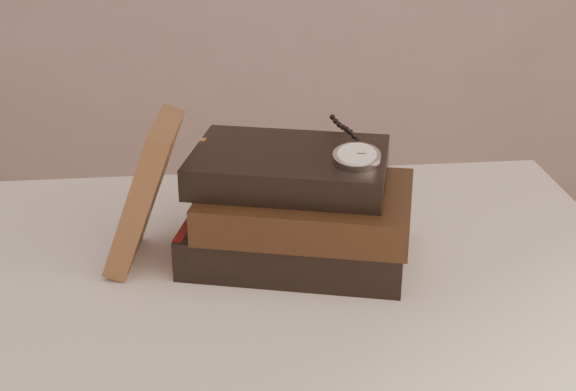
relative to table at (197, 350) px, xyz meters
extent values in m
cube|color=beige|center=(0.00, 0.00, 0.07)|extent=(1.00, 0.60, 0.04)
cube|color=white|center=(0.00, 0.00, 0.01)|extent=(0.88, 0.49, 0.08)
cube|color=black|center=(0.12, 0.05, 0.12)|extent=(0.28, 0.23, 0.05)
cube|color=beige|center=(0.12, 0.04, 0.12)|extent=(0.27, 0.21, 0.04)
cube|color=gold|center=(0.01, 0.10, 0.12)|extent=(0.01, 0.01, 0.05)
cube|color=maroon|center=(0.00, 0.08, 0.12)|extent=(0.05, 0.15, 0.05)
cube|color=black|center=(0.13, 0.03, 0.16)|extent=(0.26, 0.21, 0.04)
cube|color=beige|center=(0.13, 0.03, 0.16)|extent=(0.25, 0.20, 0.03)
cube|color=gold|center=(0.03, 0.09, 0.16)|extent=(0.01, 0.01, 0.04)
cube|color=black|center=(0.11, 0.06, 0.20)|extent=(0.25, 0.20, 0.04)
cube|color=beige|center=(0.11, 0.06, 0.20)|extent=(0.24, 0.19, 0.03)
cube|color=gold|center=(0.02, 0.11, 0.20)|extent=(0.01, 0.01, 0.04)
cube|color=#432B19|center=(-0.05, 0.05, 0.18)|extent=(0.10, 0.12, 0.17)
cylinder|color=silver|center=(0.18, 0.01, 0.22)|extent=(0.06, 0.06, 0.02)
cylinder|color=white|center=(0.18, 0.01, 0.23)|extent=(0.05, 0.05, 0.01)
torus|color=silver|center=(0.18, 0.01, 0.23)|extent=(0.06, 0.06, 0.01)
cylinder|color=silver|center=(0.19, 0.04, 0.22)|extent=(0.01, 0.01, 0.01)
cube|color=black|center=(0.18, 0.02, 0.23)|extent=(0.00, 0.01, 0.00)
cube|color=black|center=(0.18, 0.01, 0.23)|extent=(0.01, 0.00, 0.00)
sphere|color=black|center=(0.19, 0.05, 0.23)|extent=(0.01, 0.01, 0.01)
sphere|color=black|center=(0.18, 0.06, 0.23)|extent=(0.01, 0.01, 0.01)
sphere|color=black|center=(0.18, 0.07, 0.23)|extent=(0.01, 0.01, 0.01)
sphere|color=black|center=(0.18, 0.09, 0.23)|extent=(0.01, 0.01, 0.01)
sphere|color=black|center=(0.18, 0.10, 0.23)|extent=(0.01, 0.01, 0.01)
sphere|color=black|center=(0.18, 0.11, 0.23)|extent=(0.01, 0.01, 0.01)
sphere|color=black|center=(0.17, 0.12, 0.23)|extent=(0.01, 0.01, 0.01)
sphere|color=black|center=(0.17, 0.13, 0.23)|extent=(0.01, 0.01, 0.01)
torus|color=silver|center=(0.03, 0.15, 0.16)|extent=(0.05, 0.03, 0.05)
torus|color=silver|center=(0.08, 0.13, 0.16)|extent=(0.05, 0.03, 0.05)
cylinder|color=silver|center=(0.06, 0.14, 0.17)|extent=(0.01, 0.01, 0.00)
cylinder|color=silver|center=(0.02, 0.21, 0.16)|extent=(0.03, 0.11, 0.03)
cylinder|color=silver|center=(0.12, 0.18, 0.16)|extent=(0.03, 0.11, 0.03)
camera|label=1|loc=(0.02, -0.80, 0.55)|focal=51.96mm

